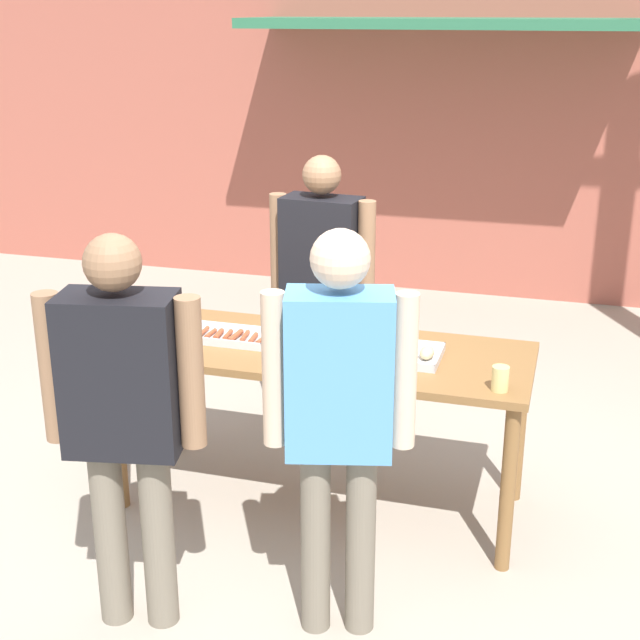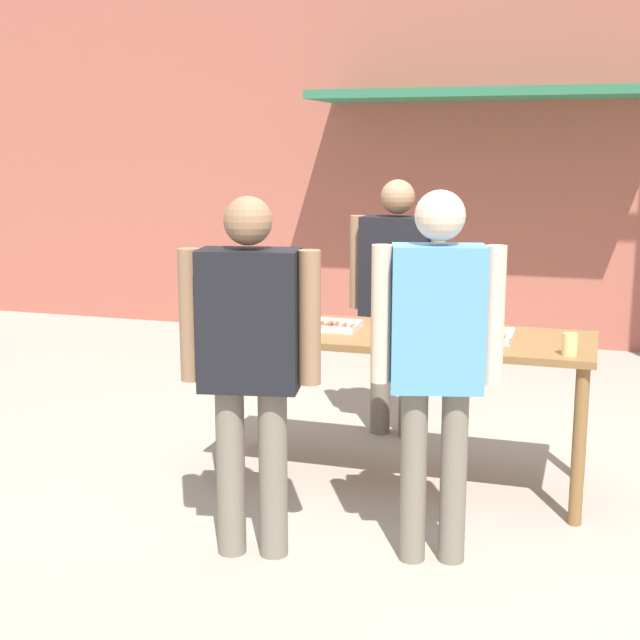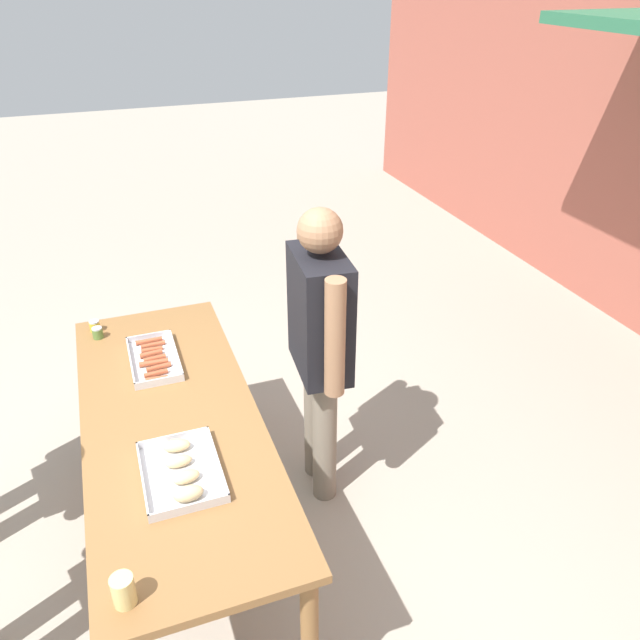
# 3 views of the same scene
# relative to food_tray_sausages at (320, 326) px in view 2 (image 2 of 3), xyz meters

# --- Properties ---
(ground_plane) EXTENTS (24.00, 24.00, 0.00)m
(ground_plane) POSITION_rel_food_tray_sausages_xyz_m (0.50, 0.01, -0.91)
(ground_plane) COLOR #A39989
(building_facade_back) EXTENTS (12.00, 1.11, 4.50)m
(building_facade_back) POSITION_rel_food_tray_sausages_xyz_m (0.50, 3.99, 1.35)
(building_facade_back) COLOR #A85647
(building_facade_back) RESTS_ON ground
(serving_table) EXTENTS (2.13, 0.80, 0.89)m
(serving_table) POSITION_rel_food_tray_sausages_xyz_m (0.50, 0.01, -0.12)
(serving_table) COLOR brown
(serving_table) RESTS_ON ground
(food_tray_sausages) EXTENTS (0.47, 0.25, 0.04)m
(food_tray_sausages) POSITION_rel_food_tray_sausages_xyz_m (0.00, 0.00, 0.00)
(food_tray_sausages) COLOR silver
(food_tray_sausages) RESTS_ON serving_table
(food_tray_buns) EXTENTS (0.44, 0.32, 0.07)m
(food_tray_buns) POSITION_rel_food_tray_sausages_xyz_m (0.90, 0.00, 0.01)
(food_tray_buns) COLOR silver
(food_tray_buns) RESTS_ON serving_table
(condiment_jar_mustard) EXTENTS (0.06, 0.06, 0.07)m
(condiment_jar_mustard) POSITION_rel_food_tray_sausages_xyz_m (-0.44, -0.28, 0.02)
(condiment_jar_mustard) COLOR gold
(condiment_jar_mustard) RESTS_ON serving_table
(condiment_jar_ketchup) EXTENTS (0.06, 0.06, 0.07)m
(condiment_jar_ketchup) POSITION_rel_food_tray_sausages_xyz_m (-0.35, -0.27, 0.02)
(condiment_jar_ketchup) COLOR #567A38
(condiment_jar_ketchup) RESTS_ON serving_table
(beer_cup) EXTENTS (0.08, 0.08, 0.12)m
(beer_cup) POSITION_rel_food_tray_sausages_xyz_m (1.43, -0.27, 0.04)
(beer_cup) COLOR #DBC67A
(beer_cup) RESTS_ON serving_table
(person_server_behind_table) EXTENTS (0.65, 0.29, 1.73)m
(person_server_behind_table) POSITION_rel_food_tray_sausages_xyz_m (0.27, 0.84, 0.12)
(person_server_behind_table) COLOR #756B5B
(person_server_behind_table) RESTS_ON ground
(person_customer_holding_hotdog) EXTENTS (0.65, 0.33, 1.73)m
(person_customer_holding_hotdog) POSITION_rel_food_tray_sausages_xyz_m (0.02, -1.14, 0.12)
(person_customer_holding_hotdog) COLOR #756B5B
(person_customer_holding_hotdog) RESTS_ON ground
(person_customer_with_cup) EXTENTS (0.59, 0.33, 1.76)m
(person_customer_with_cup) POSITION_rel_food_tray_sausages_xyz_m (0.86, -0.95, 0.15)
(person_customer_with_cup) COLOR #756B5B
(person_customer_with_cup) RESTS_ON ground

